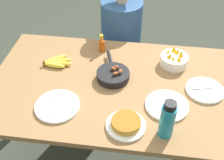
{
  "coord_description": "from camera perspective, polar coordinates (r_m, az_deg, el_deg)",
  "views": [
    {
      "loc": [
        0.18,
        -1.3,
        1.97
      ],
      "look_at": [
        0.0,
        0.0,
        0.8
      ],
      "focal_mm": 45.0,
      "sensor_mm": 36.0,
      "label": 1
    }
  ],
  "objects": [
    {
      "name": "empty_plate_near_front",
      "position": [
        1.81,
        18.32,
        -1.97
      ],
      "size": [
        0.23,
        0.23,
        0.02
      ],
      "color": "white",
      "rests_on": "dining_table"
    },
    {
      "name": "person_figure",
      "position": [
        2.5,
        1.79,
        5.89
      ],
      "size": [
        0.37,
        0.37,
        1.22
      ],
      "color": "black",
      "rests_on": "ground_plane"
    },
    {
      "name": "dining_table",
      "position": [
        1.85,
        0.0,
        -3.02
      ],
      "size": [
        1.56,
        0.96,
        0.77
      ],
      "color": "olive",
      "rests_on": "ground_plane"
    },
    {
      "name": "hot_sauce_bottle",
      "position": [
        2.02,
        -2.11,
        7.34
      ],
      "size": [
        0.04,
        0.04,
        0.13
      ],
      "color": "#C64C0F",
      "rests_on": "dining_table"
    },
    {
      "name": "empty_plate_far_left",
      "position": [
        1.66,
        -11.04,
        -5.2
      ],
      "size": [
        0.26,
        0.26,
        0.02
      ],
      "color": "white",
      "rests_on": "dining_table"
    },
    {
      "name": "frittata_plate_center",
      "position": [
        1.53,
        2.84,
        -8.9
      ],
      "size": [
        0.22,
        0.22,
        0.05
      ],
      "color": "white",
      "rests_on": "dining_table"
    },
    {
      "name": "ground_plane",
      "position": [
        2.37,
        0.0,
        -14.59
      ],
      "size": [
        14.0,
        14.0,
        0.0
      ],
      "primitive_type": "plane",
      "color": "#383D33"
    },
    {
      "name": "banana_bunch",
      "position": [
        1.95,
        -11.38,
        3.52
      ],
      "size": [
        0.21,
        0.16,
        0.04
      ],
      "color": "yellow",
      "rests_on": "dining_table"
    },
    {
      "name": "fruit_bowl_mango",
      "position": [
        1.95,
        12.5,
        4.09
      ],
      "size": [
        0.18,
        0.18,
        0.12
      ],
      "color": "white",
      "rests_on": "dining_table"
    },
    {
      "name": "water_bottle",
      "position": [
        1.45,
        11.18,
        -7.96
      ],
      "size": [
        0.08,
        0.08,
        0.24
      ],
      "color": "teal",
      "rests_on": "dining_table"
    },
    {
      "name": "skillet",
      "position": [
        1.8,
        0.31,
        1.12
      ],
      "size": [
        0.21,
        0.35,
        0.08
      ],
      "rotation": [
        0.0,
        0.0,
        1.86
      ],
      "color": "black",
      "rests_on": "dining_table"
    },
    {
      "name": "empty_plate_far_right",
      "position": [
        1.66,
        11.06,
        -5.11
      ],
      "size": [
        0.25,
        0.25,
        0.02
      ],
      "color": "white",
      "rests_on": "dining_table"
    }
  ]
}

